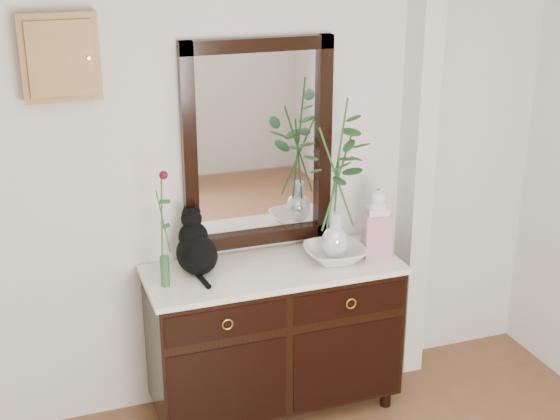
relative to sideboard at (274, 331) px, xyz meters
name	(u,v)px	position (x,y,z in m)	size (l,w,h in m)	color
wall_back	(239,163)	(-0.10, 0.25, 0.88)	(3.60, 0.04, 2.70)	silver
pilaster	(418,149)	(0.90, 0.17, 0.88)	(0.12, 0.20, 2.70)	silver
sideboard	(274,331)	(0.00, 0.00, 0.00)	(1.33, 0.52, 0.82)	black
wall_mirror	(258,145)	(0.00, 0.24, 0.97)	(0.80, 0.06, 1.10)	black
key_cabinet	(60,57)	(-0.95, 0.21, 1.48)	(0.35, 0.10, 0.40)	brown
cat	(196,242)	(-0.38, 0.07, 0.54)	(0.23, 0.29, 0.33)	black
lotus_bowl	(335,254)	(0.33, -0.03, 0.41)	(0.32, 0.32, 0.08)	silver
vase_branches	(337,179)	(0.33, -0.03, 0.83)	(0.41, 0.41, 0.86)	silver
bud_vase_rose	(162,229)	(-0.57, -0.03, 0.68)	(0.07, 0.07, 0.60)	#28602F
ginger_jar	(377,222)	(0.57, -0.03, 0.56)	(0.14, 0.14, 0.38)	silver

